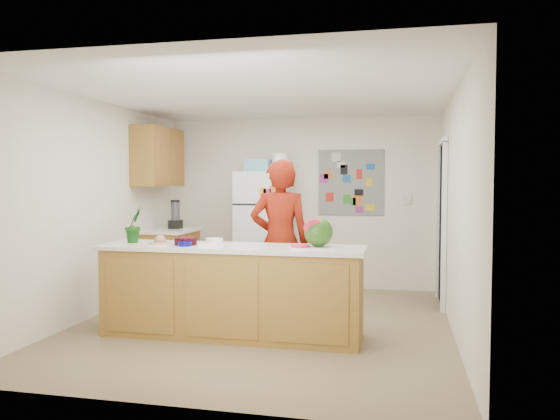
% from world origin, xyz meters
% --- Properties ---
extents(floor, '(4.00, 4.50, 0.02)m').
position_xyz_m(floor, '(0.00, 0.00, -0.01)').
color(floor, brown).
rests_on(floor, ground).
extents(wall_back, '(4.00, 0.02, 2.50)m').
position_xyz_m(wall_back, '(0.00, 2.26, 1.25)').
color(wall_back, beige).
rests_on(wall_back, ground).
extents(wall_left, '(0.02, 4.50, 2.50)m').
position_xyz_m(wall_left, '(-2.01, 0.00, 1.25)').
color(wall_left, beige).
rests_on(wall_left, ground).
extents(wall_right, '(0.02, 4.50, 2.50)m').
position_xyz_m(wall_right, '(2.01, 0.00, 1.25)').
color(wall_right, beige).
rests_on(wall_right, ground).
extents(ceiling, '(4.00, 4.50, 0.02)m').
position_xyz_m(ceiling, '(0.00, 0.00, 2.51)').
color(ceiling, white).
rests_on(ceiling, wall_back).
extents(doorway, '(0.03, 0.85, 2.04)m').
position_xyz_m(doorway, '(1.99, 1.45, 1.02)').
color(doorway, black).
rests_on(doorway, ground).
extents(peninsula_base, '(2.60, 0.62, 0.88)m').
position_xyz_m(peninsula_base, '(-0.20, -0.50, 0.44)').
color(peninsula_base, brown).
rests_on(peninsula_base, floor).
extents(peninsula_top, '(2.68, 0.70, 0.04)m').
position_xyz_m(peninsula_top, '(-0.20, -0.50, 0.90)').
color(peninsula_top, silver).
rests_on(peninsula_top, peninsula_base).
extents(side_counter_base, '(0.60, 0.80, 0.86)m').
position_xyz_m(side_counter_base, '(-1.69, 1.35, 0.43)').
color(side_counter_base, brown).
rests_on(side_counter_base, floor).
extents(side_counter_top, '(0.64, 0.84, 0.04)m').
position_xyz_m(side_counter_top, '(-1.69, 1.35, 0.88)').
color(side_counter_top, silver).
rests_on(side_counter_top, side_counter_base).
extents(upper_cabinets, '(0.35, 1.00, 0.80)m').
position_xyz_m(upper_cabinets, '(-1.82, 1.30, 1.90)').
color(upper_cabinets, brown).
rests_on(upper_cabinets, wall_left).
extents(refrigerator, '(0.75, 0.70, 1.70)m').
position_xyz_m(refrigerator, '(-0.45, 1.88, 0.85)').
color(refrigerator, silver).
rests_on(refrigerator, floor).
extents(fridge_top_bin, '(0.35, 0.28, 0.18)m').
position_xyz_m(fridge_top_bin, '(-0.55, 1.88, 1.79)').
color(fridge_top_bin, '#5999B2').
rests_on(fridge_top_bin, refrigerator).
extents(photo_collage, '(0.95, 0.01, 0.95)m').
position_xyz_m(photo_collage, '(0.75, 2.24, 1.55)').
color(photo_collage, slate).
rests_on(photo_collage, wall_back).
extents(person, '(0.73, 0.56, 1.81)m').
position_xyz_m(person, '(0.17, 0.11, 0.90)').
color(person, '#6A1407').
rests_on(person, floor).
extents(blender_appliance, '(0.12, 0.12, 0.38)m').
position_xyz_m(blender_appliance, '(-1.64, 1.45, 1.09)').
color(blender_appliance, black).
rests_on(blender_appliance, side_counter_top).
extents(cutting_board, '(0.50, 0.42, 0.01)m').
position_xyz_m(cutting_board, '(0.62, -0.50, 0.93)').
color(cutting_board, white).
rests_on(cutting_board, peninsula_top).
extents(watermelon, '(0.28, 0.28, 0.28)m').
position_xyz_m(watermelon, '(0.68, -0.48, 1.07)').
color(watermelon, '#295A19').
rests_on(watermelon, cutting_board).
extents(watermelon_slice, '(0.18, 0.18, 0.02)m').
position_xyz_m(watermelon_slice, '(0.51, -0.55, 0.94)').
color(watermelon_slice, '#CD335A').
rests_on(watermelon_slice, cutting_board).
extents(cherry_bowl, '(0.26, 0.26, 0.07)m').
position_xyz_m(cherry_bowl, '(-0.68, -0.52, 0.96)').
color(cherry_bowl, black).
rests_on(cherry_bowl, peninsula_top).
extents(white_bowl, '(0.22, 0.22, 0.06)m').
position_xyz_m(white_bowl, '(-0.42, -0.40, 0.95)').
color(white_bowl, white).
rests_on(white_bowl, peninsula_top).
extents(cobalt_bowl, '(0.16, 0.16, 0.05)m').
position_xyz_m(cobalt_bowl, '(-0.64, -0.64, 0.95)').
color(cobalt_bowl, '#08065F').
rests_on(cobalt_bowl, peninsula_top).
extents(plate, '(0.28, 0.28, 0.02)m').
position_xyz_m(plate, '(-0.98, -0.49, 0.93)').
color(plate, '#B8B18E').
rests_on(plate, peninsula_top).
extents(paper_towel, '(0.22, 0.21, 0.02)m').
position_xyz_m(paper_towel, '(-0.43, -0.54, 0.93)').
color(paper_towel, white).
rests_on(paper_towel, peninsula_top).
extents(keys, '(0.09, 0.05, 0.01)m').
position_xyz_m(keys, '(0.52, -0.61, 0.93)').
color(keys, gray).
rests_on(keys, peninsula_top).
extents(potted_plant, '(0.17, 0.21, 0.37)m').
position_xyz_m(potted_plant, '(-1.29, -0.45, 1.11)').
color(potted_plant, '#0E4713').
rests_on(potted_plant, peninsula_top).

